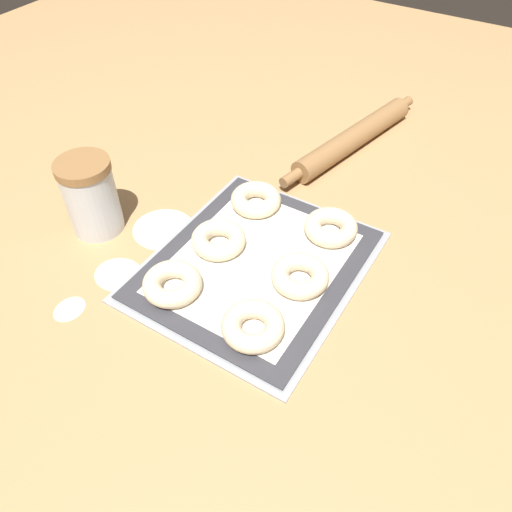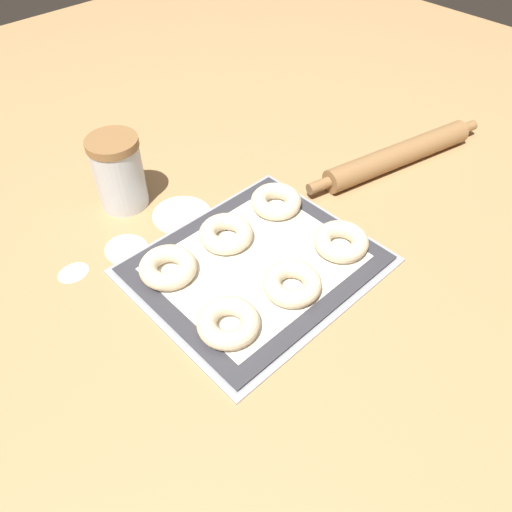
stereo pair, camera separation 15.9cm
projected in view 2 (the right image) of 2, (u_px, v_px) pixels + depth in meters
The scene contains 14 objects.
ground_plane at pixel (249, 266), 0.91m from camera, with size 2.80×2.80×0.00m, color #A87F51.
baking_tray at pixel (256, 265), 0.90m from camera, with size 0.42×0.36×0.01m.
baking_mat at pixel (256, 263), 0.90m from camera, with size 0.39×0.33×0.00m.
bagel_front_left at pixel (228, 323), 0.78m from camera, with size 0.10×0.10×0.03m.
bagel_front_center at pixel (292, 283), 0.84m from camera, with size 0.10×0.10×0.03m.
bagel_front_right at pixel (341, 241), 0.91m from camera, with size 0.10×0.10×0.03m.
bagel_back_left at pixel (168, 267), 0.87m from camera, with size 0.10×0.10×0.03m.
bagel_back_center at pixel (226, 234), 0.93m from camera, with size 0.10×0.10×0.03m.
bagel_back_right at pixel (276, 201), 0.99m from camera, with size 0.10×0.10×0.03m.
flour_canister at pixel (119, 172), 0.98m from camera, with size 0.10×0.10×0.15m.
rolling_pin at pixel (398, 155), 1.11m from camera, with size 0.48×0.13×0.05m.
flour_patch_near at pixel (183, 214), 1.01m from camera, with size 0.12×0.12×0.00m.
flour_patch_far at pixel (126, 249), 0.94m from camera, with size 0.08×0.09×0.00m.
flour_patch_side at pixel (73, 272), 0.89m from camera, with size 0.06×0.05×0.00m.
Camera 2 is at (-0.42, -0.46, 0.66)m, focal length 35.00 mm.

